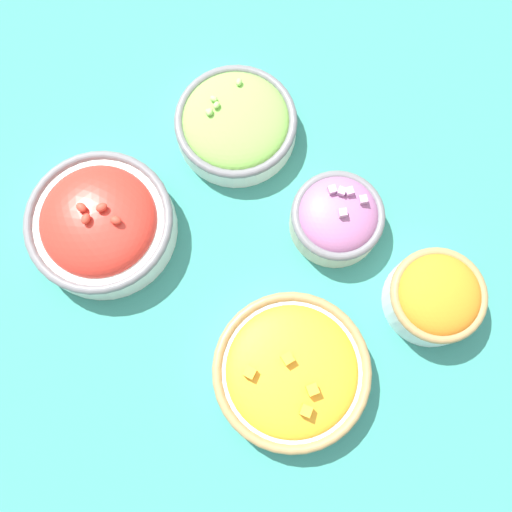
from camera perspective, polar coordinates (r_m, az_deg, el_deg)
The scene contains 6 objects.
ground_plane at distance 0.77m, azimuth 0.00°, elevation -0.52°, with size 3.00×3.00×0.00m, color #337F75.
bowl_lettuce at distance 0.81m, azimuth -2.02°, elevation 13.13°, with size 0.17×0.17×0.06m.
bowl_carrots at distance 0.76m, azimuth 17.54°, elevation -3.88°, with size 0.12×0.12×0.07m.
bowl_cherry_tomatoes at distance 0.78m, azimuth -15.29°, elevation 3.19°, with size 0.19×0.19×0.08m.
bowl_squash at distance 0.73m, azimuth 3.56°, elevation -11.42°, with size 0.20×0.20×0.07m.
bowl_red_onion at distance 0.76m, azimuth 8.11°, elevation 3.84°, with size 0.12×0.12×0.07m.
Camera 1 is at (0.13, -0.12, 0.75)m, focal length 40.00 mm.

